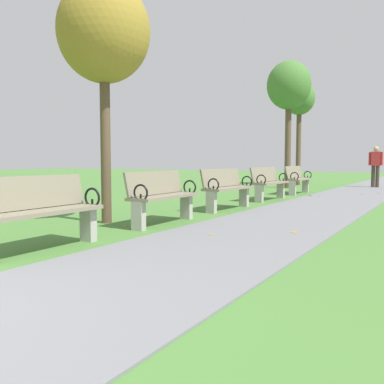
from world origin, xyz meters
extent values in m
cube|color=slate|center=(1.13, 18.00, 0.01)|extent=(2.27, 44.00, 0.02)
cube|color=gray|center=(-0.45, 2.56, 0.47)|extent=(0.46, 1.61, 0.05)
cube|color=gray|center=(-0.64, 2.56, 0.70)|extent=(0.14, 1.60, 0.40)
cube|color=#A8A59E|center=(-0.46, 3.30, 0.23)|extent=(0.20, 0.12, 0.45)
torus|color=black|center=(-0.40, 3.32, 0.59)|extent=(0.27, 0.03, 0.27)
cylinder|color=black|center=(-0.40, 3.32, 0.51)|extent=(0.03, 0.03, 0.12)
cube|color=gray|center=(-0.45, 5.08, 0.47)|extent=(0.49, 1.61, 0.05)
cube|color=gray|center=(-0.64, 5.07, 0.70)|extent=(0.17, 1.60, 0.40)
cube|color=#A8A59E|center=(-0.43, 4.34, 0.23)|extent=(0.20, 0.13, 0.45)
cube|color=#A8A59E|center=(-0.47, 5.82, 0.23)|extent=(0.20, 0.13, 0.45)
torus|color=black|center=(-0.37, 4.32, 0.59)|extent=(0.27, 0.04, 0.27)
cylinder|color=black|center=(-0.37, 4.32, 0.51)|extent=(0.03, 0.03, 0.12)
torus|color=black|center=(-0.41, 5.84, 0.59)|extent=(0.27, 0.04, 0.27)
cylinder|color=black|center=(-0.41, 5.84, 0.51)|extent=(0.03, 0.03, 0.12)
cube|color=gray|center=(-0.45, 7.54, 0.47)|extent=(0.51, 1.62, 0.05)
cube|color=gray|center=(-0.64, 7.55, 0.70)|extent=(0.20, 1.60, 0.40)
cube|color=#A8A59E|center=(-0.48, 6.81, 0.23)|extent=(0.21, 0.13, 0.45)
cube|color=#A8A59E|center=(-0.42, 8.28, 0.23)|extent=(0.21, 0.13, 0.45)
torus|color=black|center=(-0.43, 6.78, 0.59)|extent=(0.27, 0.04, 0.27)
cylinder|color=black|center=(-0.43, 6.78, 0.51)|extent=(0.03, 0.03, 0.12)
torus|color=black|center=(-0.36, 8.30, 0.59)|extent=(0.27, 0.04, 0.27)
cylinder|color=black|center=(-0.36, 8.30, 0.51)|extent=(0.03, 0.03, 0.12)
cube|color=gray|center=(-0.45, 10.11, 0.47)|extent=(0.50, 1.62, 0.05)
cube|color=gray|center=(-0.64, 10.12, 0.70)|extent=(0.19, 1.60, 0.40)
cube|color=#A8A59E|center=(-0.48, 9.37, 0.23)|extent=(0.20, 0.13, 0.45)
cube|color=#A8A59E|center=(-0.42, 10.85, 0.23)|extent=(0.20, 0.13, 0.45)
torus|color=black|center=(-0.42, 9.35, 0.59)|extent=(0.27, 0.04, 0.27)
cylinder|color=black|center=(-0.42, 9.35, 0.51)|extent=(0.03, 0.03, 0.12)
torus|color=black|center=(-0.36, 10.87, 0.59)|extent=(0.27, 0.04, 0.27)
cylinder|color=black|center=(-0.36, 10.87, 0.51)|extent=(0.03, 0.03, 0.12)
cube|color=gray|center=(-0.45, 12.72, 0.47)|extent=(0.47, 1.61, 0.05)
cube|color=gray|center=(-0.64, 12.72, 0.70)|extent=(0.15, 1.60, 0.40)
cube|color=#A8A59E|center=(-0.44, 11.98, 0.23)|extent=(0.20, 0.12, 0.45)
cube|color=#A8A59E|center=(-0.46, 13.46, 0.23)|extent=(0.20, 0.12, 0.45)
torus|color=black|center=(-0.38, 11.96, 0.59)|extent=(0.27, 0.03, 0.27)
cylinder|color=black|center=(-0.38, 11.96, 0.51)|extent=(0.03, 0.03, 0.12)
torus|color=black|center=(-0.40, 13.48, 0.59)|extent=(0.27, 0.03, 0.27)
cylinder|color=black|center=(-0.40, 13.48, 0.51)|extent=(0.03, 0.03, 0.12)
cylinder|color=brown|center=(-1.40, 4.69, 1.35)|extent=(0.17, 0.17, 2.70)
ellipsoid|color=olive|center=(-1.40, 4.69, 3.25)|extent=(1.56, 1.56, 1.72)
cylinder|color=brown|center=(-1.74, 15.39, 1.70)|extent=(0.24, 0.24, 3.39)
ellipsoid|color=#477A33|center=(-1.74, 15.39, 3.99)|extent=(1.69, 1.69, 1.86)
cylinder|color=brown|center=(-1.98, 17.55, 1.66)|extent=(0.21, 0.21, 3.32)
ellipsoid|color=#477A33|center=(-1.98, 17.55, 3.78)|extent=(1.33, 1.33, 1.46)
cylinder|color=#3D3328|center=(1.12, 17.32, 0.45)|extent=(0.14, 0.14, 0.85)
cylinder|color=#3D3328|center=(1.28, 17.33, 0.45)|extent=(0.14, 0.14, 0.85)
cube|color=#B22D2D|center=(1.20, 17.32, 1.15)|extent=(0.35, 0.24, 0.56)
sphere|color=tan|center=(1.20, 17.32, 1.54)|extent=(0.20, 0.20, 0.20)
cylinder|color=#B22D2D|center=(0.98, 17.31, 1.15)|extent=(0.09, 0.09, 0.52)
cylinder|color=#B22D2D|center=(1.42, 17.34, 1.15)|extent=(0.09, 0.09, 0.52)
cylinder|color=#BC842D|center=(0.77, 4.50, 0.02)|extent=(0.10, 0.10, 0.00)
cylinder|color=#BC842D|center=(1.74, 5.30, 0.02)|extent=(0.15, 0.15, 0.00)
cylinder|color=#93511E|center=(-2.13, 9.21, 0.00)|extent=(0.08, 0.08, 0.00)
cylinder|color=#93511E|center=(0.14, 11.89, 0.02)|extent=(0.16, 0.16, 0.00)
cylinder|color=#BC842D|center=(-0.89, 4.54, 0.00)|extent=(0.09, 0.09, 0.00)
cylinder|color=gold|center=(-1.82, 10.54, 0.00)|extent=(0.10, 0.10, 0.00)
cylinder|color=#BC842D|center=(0.13, 11.91, 0.02)|extent=(0.13, 0.13, 0.00)
cylinder|color=#BC842D|center=(1.21, 8.66, 0.02)|extent=(0.10, 0.10, 0.00)
cylinder|color=#AD6B23|center=(-1.36, 5.88, 0.00)|extent=(0.11, 0.11, 0.00)
cylinder|color=#AD6B23|center=(1.37, 13.27, 0.02)|extent=(0.13, 0.13, 0.00)
cylinder|color=#93511E|center=(1.77, 14.02, 0.02)|extent=(0.15, 0.15, 0.00)
cylinder|color=#BC842D|center=(-0.55, 10.92, 0.00)|extent=(0.13, 0.13, 0.00)
cylinder|color=brown|center=(0.45, 11.69, 0.02)|extent=(0.08, 0.08, 0.00)
cylinder|color=#BC842D|center=(0.16, 10.09, 0.02)|extent=(0.14, 0.14, 0.00)
camera|label=1|loc=(3.63, -0.79, 1.09)|focal=39.60mm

